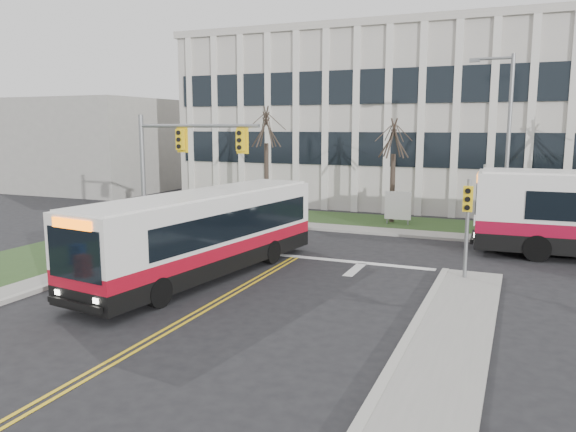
% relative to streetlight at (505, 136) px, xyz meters
% --- Properties ---
extents(ground, '(120.00, 120.00, 0.00)m').
position_rel_streetlight_xyz_m(ground, '(-8.03, -16.20, -5.19)').
color(ground, black).
rests_on(ground, ground).
extents(sidewalk_cross, '(44.00, 1.60, 0.14)m').
position_rel_streetlight_xyz_m(sidewalk_cross, '(-3.03, -1.00, -5.12)').
color(sidewalk_cross, '#9E9B93').
rests_on(sidewalk_cross, ground).
extents(building_lawn, '(44.00, 5.00, 0.12)m').
position_rel_streetlight_xyz_m(building_lawn, '(-3.03, 1.80, -5.13)').
color(building_lawn, '#2D481F').
rests_on(building_lawn, ground).
extents(office_building, '(40.00, 16.00, 12.00)m').
position_rel_streetlight_xyz_m(office_building, '(-3.03, 13.80, 0.81)').
color(office_building, beige).
rests_on(office_building, ground).
extents(building_annex, '(12.00, 12.00, 8.00)m').
position_rel_streetlight_xyz_m(building_annex, '(-34.03, 9.80, -1.19)').
color(building_annex, '#9E9B93').
rests_on(building_annex, ground).
extents(mast_arm_signal, '(6.11, 0.38, 6.20)m').
position_rel_streetlight_xyz_m(mast_arm_signal, '(-13.65, -9.04, -0.94)').
color(mast_arm_signal, slate).
rests_on(mast_arm_signal, ground).
extents(signal_pole_near, '(0.34, 0.39, 3.80)m').
position_rel_streetlight_xyz_m(signal_pole_near, '(-0.83, -9.30, -2.69)').
color(signal_pole_near, slate).
rests_on(signal_pole_near, ground).
extents(signal_pole_far, '(0.34, 0.39, 3.80)m').
position_rel_streetlight_xyz_m(signal_pole_far, '(-0.83, -0.80, -2.69)').
color(signal_pole_far, slate).
rests_on(signal_pole_far, ground).
extents(streetlight, '(2.15, 0.25, 9.20)m').
position_rel_streetlight_xyz_m(streetlight, '(0.00, 0.00, 0.00)').
color(streetlight, slate).
rests_on(streetlight, ground).
extents(directory_sign, '(1.50, 0.12, 2.00)m').
position_rel_streetlight_xyz_m(directory_sign, '(-5.53, 1.30, -4.02)').
color(directory_sign, slate).
rests_on(directory_sign, ground).
extents(tree_left, '(1.80, 1.80, 7.70)m').
position_rel_streetlight_xyz_m(tree_left, '(-14.03, 1.80, 0.32)').
color(tree_left, '#42352B').
rests_on(tree_left, ground).
extents(tree_mid, '(1.80, 1.80, 6.82)m').
position_rel_streetlight_xyz_m(tree_mid, '(-6.03, 2.00, -0.31)').
color(tree_mid, '#42352B').
rests_on(tree_mid, ground).
extents(bus_main, '(4.14, 12.06, 3.15)m').
position_rel_streetlight_xyz_m(bus_main, '(-10.10, -12.31, -3.62)').
color(bus_main, silver).
rests_on(bus_main, ground).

